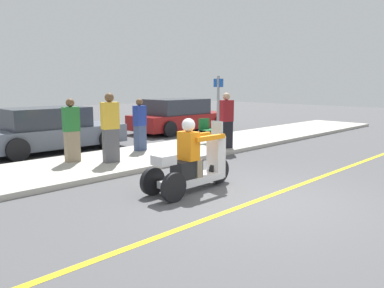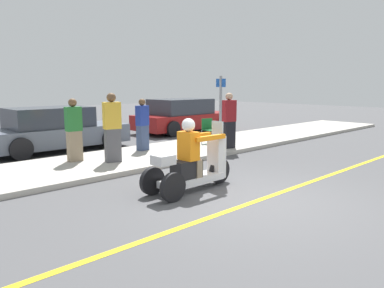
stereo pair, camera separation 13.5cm
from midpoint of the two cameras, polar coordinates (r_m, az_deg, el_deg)
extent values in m
plane|color=#4C4C4F|center=(6.93, 9.26, -8.54)|extent=(60.00, 60.00, 0.00)
cube|color=gold|center=(6.66, 7.44, -9.21)|extent=(24.00, 0.12, 0.01)
cube|color=#B2ADA3|center=(10.21, -12.07, -2.53)|extent=(28.00, 2.80, 0.12)
cylinder|color=black|center=(7.99, 3.65, -4.06)|extent=(0.54, 0.10, 0.54)
cylinder|color=black|center=(6.71, -3.39, -6.62)|extent=(0.54, 0.10, 0.54)
cylinder|color=black|center=(7.16, -6.56, -5.67)|extent=(0.54, 0.10, 0.54)
cube|color=silver|center=(7.43, -0.52, -5.48)|extent=(1.46, 0.42, 0.13)
cube|color=black|center=(7.28, -1.35, -3.83)|extent=(0.58, 0.33, 0.35)
cube|color=silver|center=(7.85, 3.19, -1.90)|extent=(0.24, 0.33, 0.88)
cube|color=silver|center=(7.77, 3.33, 2.40)|extent=(0.03, 0.30, 0.30)
cube|color=silver|center=(6.84, -4.91, -2.42)|extent=(0.36, 0.33, 0.18)
cube|color=orange|center=(7.22, -1.07, -0.28)|extent=(0.26, 0.38, 0.55)
sphere|color=white|center=(7.17, -1.08, 2.91)|extent=(0.26, 0.26, 0.26)
cube|color=gray|center=(7.31, 0.32, -3.76)|extent=(0.14, 0.14, 0.35)
cube|color=gray|center=(7.48, -0.98, -3.46)|extent=(0.14, 0.14, 0.35)
cube|color=orange|center=(7.34, 2.27, 0.96)|extent=(0.80, 0.09, 0.09)
cube|color=orange|center=(7.62, 0.07, 1.26)|extent=(0.80, 0.09, 0.09)
cube|color=#515156|center=(9.71, -12.64, -0.24)|extent=(0.42, 0.33, 0.85)
cube|color=gold|center=(9.62, -12.80, 4.24)|extent=(0.46, 0.34, 0.67)
sphere|color=brown|center=(9.60, -12.90, 6.92)|extent=(0.23, 0.23, 0.23)
cube|color=#38476B|center=(11.28, -8.24, 0.91)|extent=(0.36, 0.27, 0.75)
cube|color=navy|center=(11.20, -8.32, 4.30)|extent=(0.40, 0.28, 0.59)
sphere|color=brown|center=(11.18, -8.37, 6.33)|extent=(0.20, 0.20, 0.20)
cube|color=gray|center=(10.06, -18.14, -0.36)|extent=(0.36, 0.26, 0.78)
cube|color=#267233|center=(9.97, -18.34, 3.61)|extent=(0.40, 0.26, 0.62)
sphere|color=brown|center=(9.94, -18.46, 5.99)|extent=(0.21, 0.21, 0.21)
cube|color=black|center=(11.64, 4.85, 1.42)|extent=(0.41, 0.32, 0.83)
cube|color=maroon|center=(11.56, 4.90, 5.06)|extent=(0.45, 0.32, 0.65)
sphere|color=tan|center=(11.54, 4.93, 7.24)|extent=(0.22, 0.22, 0.22)
cylinder|color=#A5A8AD|center=(12.27, 1.98, 0.94)|extent=(0.02, 0.02, 0.44)
cylinder|color=#A5A8AD|center=(12.55, 3.55, 1.11)|extent=(0.02, 0.02, 0.44)
cylinder|color=#A5A8AD|center=(12.62, 0.74, 1.17)|extent=(0.02, 0.02, 0.44)
cylinder|color=#A5A8AD|center=(12.89, 2.30, 1.33)|extent=(0.02, 0.02, 0.44)
cube|color=#19662D|center=(12.55, 2.15, 2.18)|extent=(0.50, 0.50, 0.02)
cube|color=#19662D|center=(12.70, 1.53, 3.08)|extent=(0.44, 0.09, 0.38)
cube|color=maroon|center=(16.57, -1.95, 3.58)|extent=(4.61, 1.87, 0.62)
cube|color=#2D333D|center=(16.36, -2.56, 5.74)|extent=(2.54, 1.68, 0.65)
cylinder|color=black|center=(17.00, 3.91, 3.14)|extent=(0.64, 0.22, 0.64)
cylinder|color=black|center=(18.28, -0.49, 3.58)|extent=(0.64, 0.22, 0.64)
cylinder|color=black|center=(14.90, -3.74, 2.30)|extent=(0.64, 0.22, 0.64)
cylinder|color=black|center=(16.35, -8.05, 2.83)|extent=(0.64, 0.22, 0.64)
cube|color=slate|center=(12.56, -20.64, 1.12)|extent=(4.37, 1.71, 0.58)
cube|color=#2D333D|center=(12.41, -21.71, 3.77)|extent=(2.40, 1.54, 0.62)
cylinder|color=black|center=(12.49, -13.04, 0.75)|extent=(0.64, 0.22, 0.64)
cylinder|color=black|center=(13.96, -16.73, 1.46)|extent=(0.64, 0.22, 0.64)
cylinder|color=black|center=(11.28, -25.39, -0.78)|extent=(0.64, 0.22, 0.64)
cylinder|color=gray|center=(11.02, 3.64, 4.59)|extent=(0.08, 0.08, 2.20)
cube|color=#1E51AD|center=(10.99, 3.68, 9.28)|extent=(0.02, 0.36, 0.24)
camera|label=1|loc=(0.07, -90.53, -0.09)|focal=35.00mm
camera|label=2|loc=(0.07, 89.47, 0.09)|focal=35.00mm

